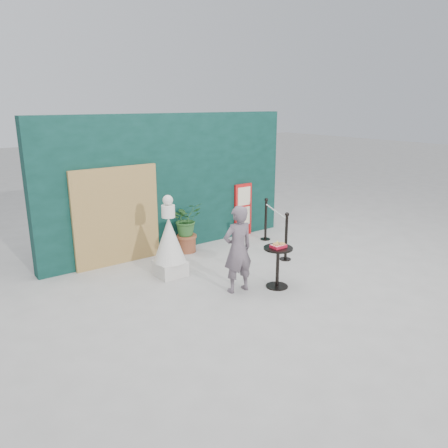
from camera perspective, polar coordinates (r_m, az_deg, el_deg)
The scene contains 10 objects.
ground at distance 7.73m, azimuth 5.40°, elevation -9.10°, with size 60.00×60.00×0.00m, color #ADAAA5.
back_wall at distance 9.73m, azimuth -6.92°, elevation 5.33°, with size 6.00×0.30×3.00m, color #092B25.
bamboo_fence at distance 9.05m, azimuth -13.83°, elevation 0.95°, with size 1.80×0.08×2.00m, color tan.
woman at distance 7.54m, azimuth 1.82°, elevation -3.32°, with size 0.57×0.37×1.55m, color #665762.
menu_board at distance 10.81m, azimuth 2.51°, elevation 1.85°, with size 0.50×0.07×1.30m.
statue at distance 8.33m, azimuth -7.16°, elevation -2.52°, with size 0.62×0.62×1.58m.
cafe_table at distance 7.85m, azimuth 7.04°, elevation -4.80°, with size 0.52×0.52×0.75m.
food_basket at distance 7.76m, azimuth 7.11°, elevation -2.79°, with size 0.26×0.19×0.11m.
planter at distance 9.62m, azimuth -4.95°, elevation 0.05°, with size 0.66×0.57×1.12m.
stanchion_barrier at distance 9.87m, azimuth 6.71°, elevation -0.52°, with size 0.84×1.54×1.03m.
Camera 1 is at (-4.75, -5.17, 3.23)m, focal length 35.00 mm.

